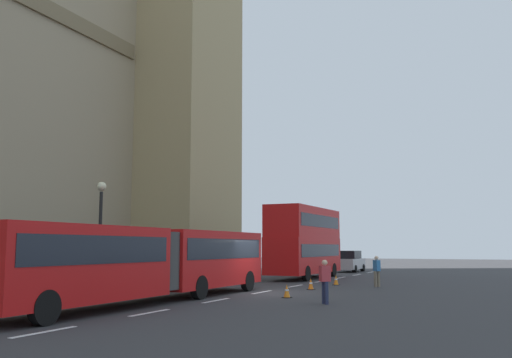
{
  "coord_description": "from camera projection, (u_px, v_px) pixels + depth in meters",
  "views": [
    {
      "loc": [
        -24.53,
        -11.04,
        2.19
      ],
      "look_at": [
        5.27,
        2.63,
        6.25
      ],
      "focal_mm": 38.5,
      "sensor_mm": 36.0,
      "label": 1
    }
  ],
  "objects": [
    {
      "name": "street_lamp",
      "position": [
        100.0,
        228.0,
        25.9
      ],
      "size": [
        0.44,
        0.44,
        5.27
      ],
      "color": "black",
      "rests_on": "ground_plane"
    },
    {
      "name": "lane_centre_marking",
      "position": [
        295.0,
        286.0,
        30.77
      ],
      "size": [
        39.0,
        0.16,
        0.01
      ],
      "color": "silver",
      "rests_on": "ground_plane"
    },
    {
      "name": "pedestrian_by_kerb",
      "position": [
        377.0,
        270.0,
        30.29
      ],
      "size": [
        0.45,
        0.45,
        1.69
      ],
      "color": "#726651",
      "rests_on": "ground_plane"
    },
    {
      "name": "double_decker_bus",
      "position": [
        305.0,
        239.0,
        38.48
      ],
      "size": [
        9.2,
        2.54,
        4.9
      ],
      "color": "red",
      "rests_on": "ground_plane"
    },
    {
      "name": "traffic_cone_west",
      "position": [
        287.0,
        291.0,
        23.75
      ],
      "size": [
        0.36,
        0.36,
        0.58
      ],
      "color": "black",
      "rests_on": "ground_plane"
    },
    {
      "name": "articulated_bus",
      "position": [
        150.0,
        258.0,
        21.84
      ],
      "size": [
        16.09,
        2.54,
        2.9
      ],
      "color": "red",
      "rests_on": "ground_plane"
    },
    {
      "name": "sedan_lead",
      "position": [
        350.0,
        261.0,
        48.5
      ],
      "size": [
        4.4,
        1.86,
        1.85
      ],
      "color": "#B7B7BC",
      "rests_on": "ground_plane"
    },
    {
      "name": "ground_plane",
      "position": [
        260.0,
        293.0,
        26.43
      ],
      "size": [
        160.0,
        160.0,
        0.0
      ],
      "primitive_type": "plane",
      "color": "#333335"
    },
    {
      "name": "traffic_cone_middle",
      "position": [
        311.0,
        284.0,
        28.24
      ],
      "size": [
        0.36,
        0.36,
        0.58
      ],
      "color": "black",
      "rests_on": "ground_plane"
    },
    {
      "name": "traffic_cone_east",
      "position": [
        336.0,
        280.0,
        31.63
      ],
      "size": [
        0.36,
        0.36,
        0.58
      ],
      "color": "black",
      "rests_on": "ground_plane"
    },
    {
      "name": "pedestrian_near_cones",
      "position": [
        325.0,
        280.0,
        21.18
      ],
      "size": [
        0.46,
        0.45,
        1.69
      ],
      "color": "#262D4C",
      "rests_on": "ground_plane"
    }
  ]
}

